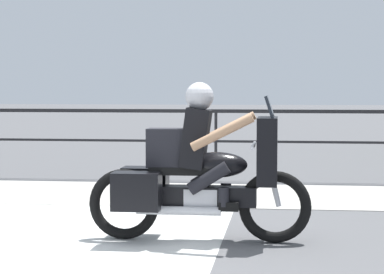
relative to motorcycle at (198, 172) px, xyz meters
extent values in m
plane|color=#565659|center=(-0.26, -0.12, -0.72)|extent=(120.00, 120.00, 0.00)
cube|color=#B7B2A8|center=(-0.26, 3.28, -0.71)|extent=(44.00, 2.40, 0.01)
cube|color=silver|center=(-1.44, -0.32, -0.71)|extent=(3.37, 6.00, 0.01)
cube|color=black|center=(-0.26, 5.05, 0.46)|extent=(36.00, 0.04, 0.06)
cube|color=black|center=(-0.26, 5.05, -0.05)|extent=(36.00, 0.03, 0.04)
cylinder|color=black|center=(-0.26, 5.05, -0.11)|extent=(0.05, 0.05, 1.20)
torus|color=black|center=(0.78, 0.00, -0.35)|extent=(0.73, 0.11, 0.73)
torus|color=black|center=(-0.78, 0.00, -0.35)|extent=(0.73, 0.11, 0.73)
cube|color=black|center=(0.00, 0.00, -0.25)|extent=(1.18, 0.22, 0.20)
cube|color=silver|center=(0.03, 0.00, -0.30)|extent=(0.34, 0.26, 0.26)
ellipsoid|color=black|center=(0.19, 0.00, 0.07)|extent=(0.62, 0.30, 0.26)
cube|color=black|center=(-0.15, 0.00, 0.01)|extent=(0.68, 0.28, 0.08)
cube|color=black|center=(0.70, 0.00, 0.22)|extent=(0.20, 0.61, 0.67)
cube|color=#1E232B|center=(0.72, 0.00, 0.66)|extent=(0.10, 0.52, 0.24)
cylinder|color=silver|center=(0.56, 0.00, 0.27)|extent=(0.04, 0.70, 0.04)
cylinder|color=silver|center=(-0.19, -0.16, -0.38)|extent=(0.86, 0.09, 0.09)
cube|color=black|center=(-0.60, -0.24, -0.18)|extent=(0.48, 0.28, 0.38)
cube|color=black|center=(-0.60, 0.24, -0.18)|extent=(0.48, 0.28, 0.38)
cylinder|color=silver|center=(0.75, 0.00, -0.06)|extent=(0.19, 0.06, 0.57)
cube|color=black|center=(-0.03, 0.00, 0.34)|extent=(0.32, 0.36, 0.63)
sphere|color=tan|center=(0.01, 0.00, 0.75)|extent=(0.23, 0.23, 0.23)
sphere|color=#B7B7BC|center=(0.01, 0.00, 0.77)|extent=(0.29, 0.29, 0.29)
cylinder|color=black|center=(0.12, -0.15, -0.05)|extent=(0.44, 0.13, 0.34)
cylinder|color=black|center=(0.27, -0.15, -0.23)|extent=(0.11, 0.11, 0.19)
cube|color=black|center=(0.32, -0.15, -0.33)|extent=(0.20, 0.10, 0.09)
cylinder|color=black|center=(0.12, 0.15, -0.05)|extent=(0.44, 0.13, 0.34)
cylinder|color=black|center=(0.27, 0.15, -0.23)|extent=(0.11, 0.11, 0.19)
cube|color=black|center=(0.32, 0.15, -0.33)|extent=(0.20, 0.10, 0.09)
cylinder|color=tan|center=(0.26, -0.30, 0.42)|extent=(0.63, 0.09, 0.38)
cylinder|color=tan|center=(0.26, 0.30, 0.42)|extent=(0.63, 0.09, 0.38)
cube|color=black|center=(-0.33, 0.00, 0.24)|extent=(0.38, 0.27, 0.40)
camera|label=1|loc=(0.83, -7.53, 0.86)|focal=70.00mm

